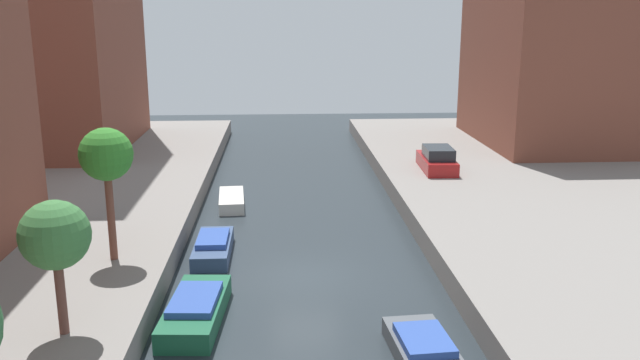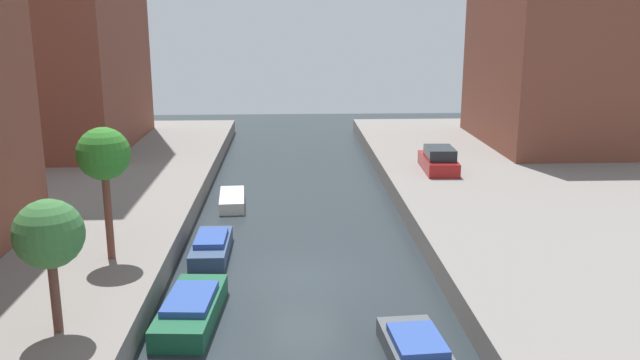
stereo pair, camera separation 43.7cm
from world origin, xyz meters
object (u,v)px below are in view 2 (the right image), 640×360
(street_tree_2, at_px, (104,156))
(moored_boat_left_3, at_px, (211,246))
(low_block_right, at_px, (561,71))
(moored_boat_right_2, at_px, (417,350))
(moored_boat_left_4, at_px, (232,200))
(moored_boat_left_2, at_px, (191,309))
(street_tree_1, at_px, (49,235))
(parked_car, at_px, (439,161))

(street_tree_2, distance_m, moored_boat_left_3, 6.22)
(low_block_right, relative_size, moored_boat_right_2, 3.57)
(street_tree_2, distance_m, moored_boat_left_4, 11.60)
(moored_boat_left_2, distance_m, moored_boat_left_4, 13.30)
(street_tree_2, height_order, moored_boat_left_3, street_tree_2)
(low_block_right, xyz_separation_m, moored_boat_right_2, (-14.86, -27.42, -5.56))
(street_tree_1, distance_m, moored_boat_left_4, 16.64)
(low_block_right, distance_m, moored_boat_left_2, 33.16)
(parked_car, xyz_separation_m, moored_boat_left_2, (-11.70, -16.46, -1.18))
(moored_boat_left_4, relative_size, moored_boat_right_2, 1.00)
(moored_boat_right_2, bearing_deg, street_tree_1, 177.99)
(low_block_right, relative_size, street_tree_2, 2.71)
(moored_boat_left_2, bearing_deg, parked_car, 54.59)
(street_tree_1, bearing_deg, low_block_right, 47.31)
(parked_car, relative_size, moored_boat_left_4, 1.14)
(street_tree_2, relative_size, parked_car, 1.15)
(low_block_right, relative_size, street_tree_1, 3.41)
(moored_boat_left_3, bearing_deg, low_block_right, 40.37)
(street_tree_2, height_order, moored_boat_left_4, street_tree_2)
(parked_car, bearing_deg, moored_boat_left_4, -164.54)
(street_tree_2, bearing_deg, moored_boat_left_4, 70.68)
(moored_boat_left_4, distance_m, moored_boat_right_2, 17.51)
(moored_boat_left_3, bearing_deg, parked_car, 41.63)
(parked_car, bearing_deg, low_block_right, 38.84)
(street_tree_1, xyz_separation_m, moored_boat_left_4, (3.53, 15.87, -3.55))
(street_tree_1, bearing_deg, moored_boat_right_2, -2.01)
(street_tree_1, bearing_deg, street_tree_2, 90.00)
(low_block_right, bearing_deg, street_tree_1, -132.69)
(low_block_right, height_order, street_tree_2, low_block_right)
(moored_boat_left_3, xyz_separation_m, moored_boat_left_4, (0.25, 7.24, -0.07))
(low_block_right, bearing_deg, moored_boat_left_2, -131.51)
(street_tree_2, bearing_deg, street_tree_1, -90.00)
(moored_boat_left_2, bearing_deg, low_block_right, 48.49)
(parked_car, xyz_separation_m, moored_boat_left_3, (-11.72, -10.41, -1.21))
(street_tree_1, bearing_deg, moored_boat_left_2, 37.98)
(street_tree_2, relative_size, moored_boat_left_4, 1.31)
(moored_boat_left_2, xyz_separation_m, moored_boat_left_4, (0.24, 13.29, -0.10))
(moored_boat_left_3, height_order, moored_boat_right_2, moored_boat_left_3)
(street_tree_1, xyz_separation_m, moored_boat_left_2, (3.30, 2.57, -3.45))
(street_tree_2, relative_size, moored_boat_right_2, 1.31)
(street_tree_1, xyz_separation_m, parked_car, (15.00, 19.04, -2.27))
(parked_car, relative_size, moored_boat_right_2, 1.15)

